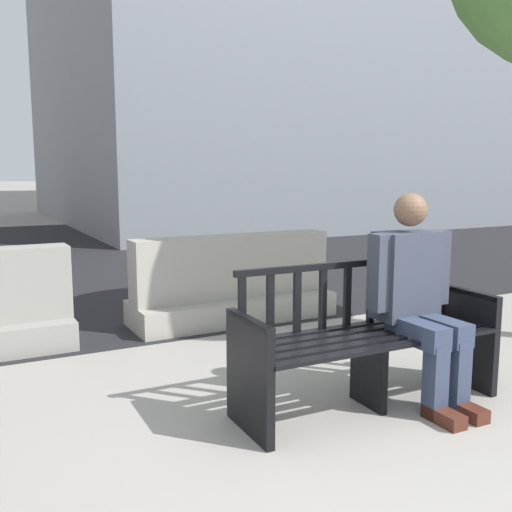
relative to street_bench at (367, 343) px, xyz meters
name	(u,v)px	position (x,y,z in m)	size (l,w,h in m)	color
ground_plane	(409,489)	(-0.44, -0.87, -0.40)	(200.00, 200.00, 0.00)	gray
street_asphalt	(71,253)	(-0.44, 7.83, -0.39)	(120.00, 12.00, 0.01)	black
street_bench	(367,343)	(0.00, 0.00, 0.00)	(1.70, 0.56, 0.88)	black
seated_person	(416,293)	(0.33, -0.06, 0.29)	(0.58, 0.73, 1.31)	#383D4C
jersey_barrier_centre	(233,286)	(0.16, 2.26, -0.06)	(2.01, 0.70, 0.84)	#9E998E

